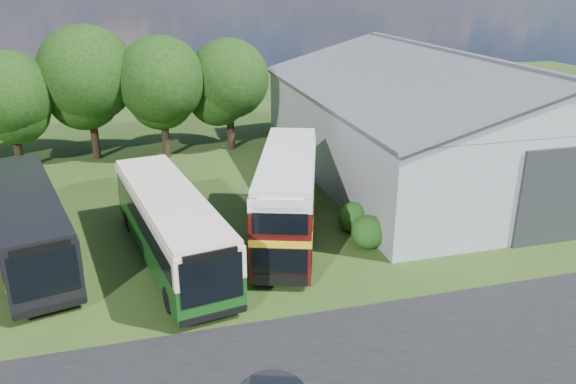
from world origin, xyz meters
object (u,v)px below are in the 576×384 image
object	(u,v)px
storage_shed	(442,110)
bus_green_single	(171,225)
bus_dark_single	(28,222)
bus_maroon_double	(288,198)

from	to	relation	value
storage_shed	bus_green_single	distance (m)	20.97
bus_green_single	bus_dark_single	bearing A→B (deg)	152.02
bus_maroon_double	bus_dark_single	size ratio (longest dim) A/B	0.86
bus_maroon_double	bus_dark_single	world-z (taller)	bus_maroon_double
storage_shed	bus_dark_single	xyz separation A→B (m)	(-25.27, -6.82, -2.37)
bus_dark_single	bus_maroon_double	bearing A→B (deg)	-20.11
bus_dark_single	storage_shed	bearing A→B (deg)	1.09
bus_dark_single	bus_green_single	bearing A→B (deg)	-31.87
bus_green_single	bus_dark_single	world-z (taller)	bus_green_single
bus_green_single	bus_dark_single	xyz separation A→B (m)	(-6.43, 2.07, -0.00)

